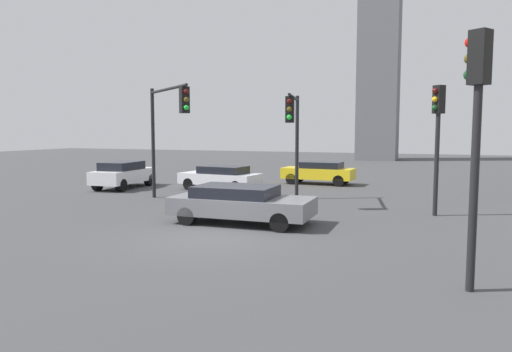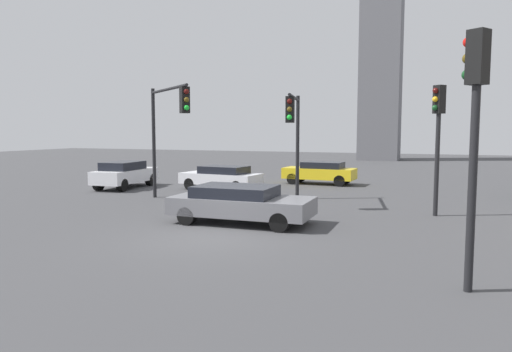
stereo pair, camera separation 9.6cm
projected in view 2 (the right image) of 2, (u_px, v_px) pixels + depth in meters
The scene contains 10 objects.
ground_plane at pixel (212, 237), 13.90m from camera, with size 107.57×107.57×0.00m, color #424244.
traffic_light_0 at pixel (475, 111), 8.88m from camera, with size 0.49×0.44×4.94m.
traffic_light_1 at pixel (168, 117), 19.96m from camera, with size 3.46×2.92×4.98m.
traffic_light_2 at pixel (294, 124), 19.70m from camera, with size 0.86×3.46×4.63m.
traffic_light_3 at pixel (438, 125), 17.01m from camera, with size 0.46×0.47×4.69m.
car_0 at pixel (240, 203), 15.90m from camera, with size 4.72×2.15×1.25m.
car_1 at pixel (320, 172), 27.44m from camera, with size 4.14×1.85×1.29m.
car_3 at pixel (222, 177), 24.80m from camera, with size 4.35×2.22×1.25m.
car_4 at pixel (125, 174), 25.62m from camera, with size 1.99×4.20×1.43m.
skyline_tower at pixel (382, 39), 49.28m from camera, with size 4.06×4.06×24.91m, color slate.
Camera 2 is at (6.14, -12.28, 3.10)m, focal length 33.49 mm.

